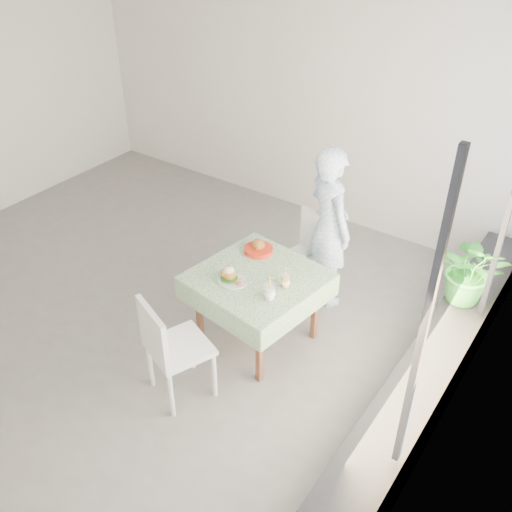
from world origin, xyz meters
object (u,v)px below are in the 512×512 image
Objects in this scene: juice_cup_orange at (285,281)px; potted_plant at (472,270)px; chair_near at (180,365)px; main_dish at (230,277)px; cafe_table at (257,300)px; diner at (329,227)px; chair_far at (302,275)px.

potted_plant reaches higher than juice_cup_orange.
main_dish is (0.00, 0.72, 0.49)m from chair_near.
cafe_table is 0.41m from main_dish.
diner is 2.53× the size of potted_plant.
cafe_table is at bearing -146.13° from potted_plant.
potted_plant is at bearing 39.07° from juice_cup_orange.
main_dish is 0.42× the size of potted_plant.
main_dish is (-0.17, -0.97, 0.50)m from chair_far.
diner is 0.95m from juice_cup_orange.
cafe_table is at bearing -177.88° from juice_cup_orange.
diner is at bearing 73.95° from main_dish.
potted_plant is (1.71, 1.25, 0.04)m from main_dish.
diner reaches higher than juice_cup_orange.
chair_near reaches higher than main_dish.
potted_plant reaches higher than chair_far.
potted_plant reaches higher than cafe_table.
chair_near is 1.98m from diner.
chair_far is 1.70m from chair_near.
potted_plant reaches higher than chair_near.
main_dish is (-0.33, -1.15, -0.05)m from diner.
potted_plant is (1.71, 1.97, 0.53)m from chair_near.
potted_plant is at bearing 10.12° from chair_far.
juice_cup_orange is (0.26, -0.76, 0.51)m from chair_far.
juice_cup_orange is (0.43, 0.93, 0.49)m from chair_near.
potted_plant is (1.54, 0.27, 0.54)m from chair_far.
diner is (0.16, 0.18, 0.54)m from chair_far.
chair_far is 1.11m from main_dish.
cafe_table is 0.95m from chair_near.
potted_plant is (1.28, 1.04, 0.03)m from juice_cup_orange.
diner is 6.02× the size of main_dish.
cafe_table is 1.20× the size of chair_near.
juice_cup_orange is (0.43, 0.21, 0.01)m from main_dish.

